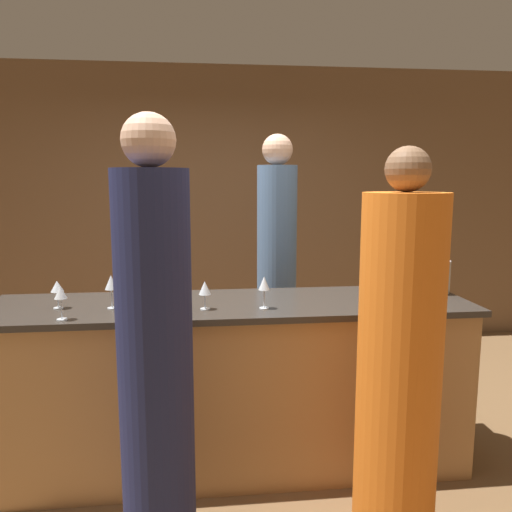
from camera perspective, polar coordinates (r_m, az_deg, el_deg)
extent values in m
plane|color=brown|center=(3.25, -2.76, -22.57)|extent=(14.00, 14.00, 0.00)
cube|color=brown|center=(5.10, -4.55, 5.45)|extent=(8.00, 0.06, 2.80)
cube|color=#B27F4C|center=(3.03, -2.83, -14.79)|extent=(2.69, 0.64, 0.96)
cube|color=#332D28|center=(2.87, -2.90, -5.65)|extent=(2.75, 0.70, 0.03)
cylinder|color=#4C6B93|center=(3.72, 2.36, -3.59)|extent=(0.29, 0.29, 1.79)
sphere|color=tan|center=(3.64, 2.46, 12.06)|extent=(0.22, 0.22, 0.22)
cylinder|color=#1E234C|center=(2.22, -11.37, -13.18)|extent=(0.32, 0.32, 1.73)
sphere|color=tan|center=(2.07, -12.19, 12.83)|extent=(0.22, 0.22, 0.22)
cylinder|color=orange|center=(2.37, 15.98, -13.12)|extent=(0.37, 0.37, 1.63)
sphere|color=brown|center=(2.21, 16.98, 9.48)|extent=(0.19, 0.19, 0.19)
cylinder|color=black|center=(3.10, 16.16, -2.52)|extent=(0.08, 0.08, 0.22)
cylinder|color=black|center=(3.07, 16.27, 0.09)|extent=(0.03, 0.03, 0.07)
cylinder|color=#9E9993|center=(3.28, 19.53, -2.19)|extent=(0.21, 0.21, 0.20)
cylinder|color=silver|center=(2.63, -13.75, -6.77)|extent=(0.05, 0.05, 0.00)
cylinder|color=silver|center=(2.62, -13.79, -5.69)|extent=(0.01, 0.01, 0.10)
cone|color=silver|center=(2.60, -13.85, -3.97)|extent=(0.08, 0.08, 0.06)
cylinder|color=silver|center=(2.69, -21.29, -6.76)|extent=(0.05, 0.05, 0.00)
cylinder|color=silver|center=(2.68, -21.35, -5.64)|extent=(0.01, 0.01, 0.10)
cone|color=silver|center=(2.66, -21.45, -3.87)|extent=(0.06, 0.06, 0.06)
cylinder|color=silver|center=(2.83, -16.10, -5.74)|extent=(0.05, 0.05, 0.00)
cylinder|color=silver|center=(2.82, -16.15, -4.68)|extent=(0.01, 0.01, 0.10)
cone|color=silver|center=(2.80, -16.23, -2.89)|extent=(0.07, 0.07, 0.08)
cylinder|color=silver|center=(2.72, 0.93, -5.98)|extent=(0.05, 0.05, 0.00)
cylinder|color=silver|center=(2.71, 0.93, -4.91)|extent=(0.01, 0.01, 0.10)
cone|color=silver|center=(2.69, 0.94, -3.11)|extent=(0.06, 0.06, 0.07)
cylinder|color=silver|center=(2.93, -21.64, -5.54)|extent=(0.05, 0.05, 0.00)
cylinder|color=silver|center=(2.92, -21.70, -4.65)|extent=(0.01, 0.01, 0.09)
cone|color=silver|center=(2.91, -21.78, -3.23)|extent=(0.07, 0.07, 0.06)
cylinder|color=silver|center=(2.72, -5.84, -6.03)|extent=(0.05, 0.05, 0.00)
cylinder|color=silver|center=(2.71, -5.85, -5.18)|extent=(0.01, 0.01, 0.08)
cone|color=silver|center=(2.69, -5.87, -3.63)|extent=(0.07, 0.07, 0.07)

